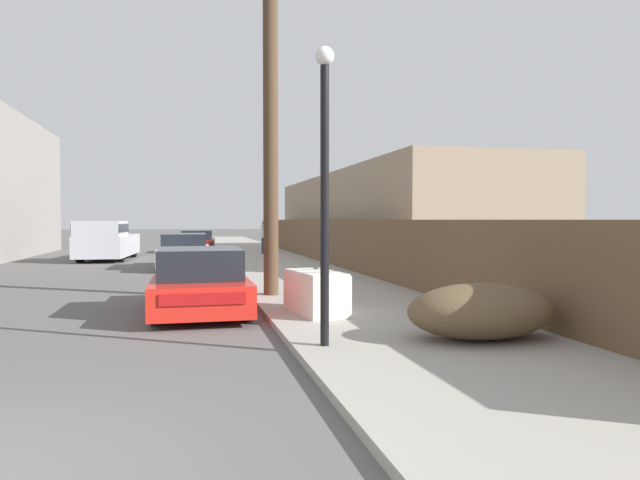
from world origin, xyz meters
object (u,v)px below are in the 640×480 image
at_px(discarded_fridge, 316,292).
at_px(pedestrian, 264,236).
at_px(parked_sports_car_red, 200,283).
at_px(car_parked_far, 198,242).
at_px(utility_pole, 271,112).
at_px(brush_pile, 481,311).
at_px(car_parked_mid, 185,252).
at_px(pickup_truck, 106,241).
at_px(street_lamp, 325,171).

relative_size(discarded_fridge, pedestrian, 0.99).
bearing_deg(parked_sports_car_red, car_parked_far, 88.87).
xyz_separation_m(utility_pole, brush_pile, (2.27, -5.55, -3.78)).
height_order(car_parked_mid, pickup_truck, pickup_truck).
distance_m(discarded_fridge, brush_pile, 3.31).
relative_size(utility_pole, pedestrian, 4.80).
bearing_deg(discarded_fridge, pickup_truck, 100.21).
bearing_deg(car_parked_mid, parked_sports_car_red, -86.61).
relative_size(car_parked_mid, car_parked_far, 1.03).
bearing_deg(utility_pole, pickup_truck, 110.77).
distance_m(parked_sports_car_red, car_parked_mid, 10.71).
xyz_separation_m(parked_sports_car_red, utility_pole, (1.65, 1.42, 3.72)).
xyz_separation_m(parked_sports_car_red, brush_pile, (3.91, -4.13, -0.06)).
relative_size(discarded_fridge, street_lamp, 0.42).
distance_m(discarded_fridge, pedestrian, 18.65).
distance_m(car_parked_mid, pickup_truck, 6.22).
height_order(brush_pile, pedestrian, pedestrian).
relative_size(pickup_truck, pedestrian, 3.23).
distance_m(car_parked_far, brush_pile, 25.52).
height_order(parked_sports_car_red, pickup_truck, pickup_truck).
bearing_deg(brush_pile, discarded_fridge, 123.71).
distance_m(car_parked_far, utility_pole, 20.10).
height_order(discarded_fridge, parked_sports_car_red, parked_sports_car_red).
bearing_deg(pedestrian, parked_sports_car_red, -101.77).
distance_m(street_lamp, pedestrian, 21.41).
bearing_deg(pickup_truck, car_parked_far, -124.10).
bearing_deg(car_parked_far, parked_sports_car_red, -87.66).
height_order(car_parked_far, utility_pole, utility_pole).
bearing_deg(car_parked_far, brush_pile, -78.69).
distance_m(parked_sports_car_red, pedestrian, 17.58).
xyz_separation_m(car_parked_far, pickup_truck, (-4.16, -5.30, 0.30)).
bearing_deg(discarded_fridge, car_parked_far, 85.71).
bearing_deg(car_parked_mid, brush_pile, -72.41).
height_order(car_parked_far, brush_pile, car_parked_far).
bearing_deg(brush_pile, car_parked_mid, 105.96).
bearing_deg(street_lamp, pickup_truck, 105.24).
bearing_deg(utility_pole, street_lamp, -90.54).
distance_m(pickup_truck, street_lamp, 20.68).
height_order(parked_sports_car_red, car_parked_far, parked_sports_car_red).
bearing_deg(pickup_truck, car_parked_mid, 128.24).
relative_size(utility_pole, street_lamp, 2.01).
xyz_separation_m(parked_sports_car_red, street_lamp, (1.59, -4.05, 1.94)).
height_order(car_parked_far, pickup_truck, pickup_truck).
bearing_deg(car_parked_mid, utility_pole, -76.35).
bearing_deg(parked_sports_car_red, brush_pile, -46.76).
bearing_deg(pedestrian, brush_pile, -89.12).
height_order(pickup_truck, brush_pile, pickup_truck).
height_order(car_parked_mid, brush_pile, car_parked_mid).
bearing_deg(brush_pile, parked_sports_car_red, 133.46).
bearing_deg(brush_pile, pickup_truck, 111.18).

